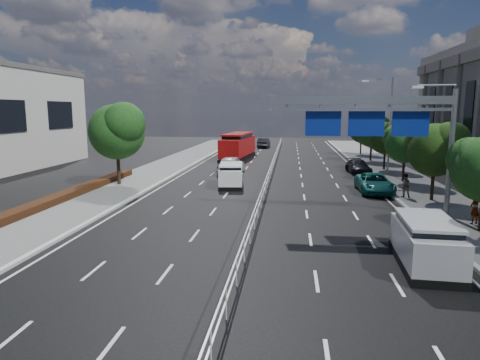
{
  "coord_description": "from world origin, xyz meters",
  "views": [
    {
      "loc": [
        1.79,
        -14.79,
        6.08
      ],
      "look_at": [
        -0.85,
        7.4,
        2.4
      ],
      "focal_mm": 32.0,
      "sensor_mm": 36.0,
      "label": 1
    }
  ],
  "objects_px": {
    "pedestrian_a": "(475,209)",
    "white_minivan": "(231,175)",
    "parked_car_teal": "(375,183)",
    "near_car_dark": "(264,143)",
    "near_car_silver": "(231,165)",
    "pedestrian_b": "(405,185)",
    "overhead_gantry": "(381,118)",
    "silver_minivan": "(426,243)",
    "parked_car_dark": "(358,167)",
    "red_bus": "(238,145)"
  },
  "relations": [
    {
      "from": "white_minivan",
      "to": "parked_car_dark",
      "type": "height_order",
      "value": "white_minivan"
    },
    {
      "from": "near_car_silver",
      "to": "silver_minivan",
      "type": "bearing_deg",
      "value": 118.72
    },
    {
      "from": "near_car_silver",
      "to": "parked_car_teal",
      "type": "relative_size",
      "value": 1.0
    },
    {
      "from": "overhead_gantry",
      "to": "pedestrian_b",
      "type": "height_order",
      "value": "overhead_gantry"
    },
    {
      "from": "overhead_gantry",
      "to": "parked_car_teal",
      "type": "xyz_separation_m",
      "value": [
        1.28,
        7.34,
        -4.9
      ]
    },
    {
      "from": "red_bus",
      "to": "parked_car_dark",
      "type": "distance_m",
      "value": 17.56
    },
    {
      "from": "white_minivan",
      "to": "parked_car_teal",
      "type": "xyz_separation_m",
      "value": [
        10.94,
        -1.26,
        -0.2
      ]
    },
    {
      "from": "white_minivan",
      "to": "pedestrian_b",
      "type": "height_order",
      "value": "white_minivan"
    },
    {
      "from": "near_car_dark",
      "to": "pedestrian_a",
      "type": "xyz_separation_m",
      "value": [
        14.04,
        -46.54,
        0.2
      ]
    },
    {
      "from": "silver_minivan",
      "to": "pedestrian_a",
      "type": "bearing_deg",
      "value": 59.02
    },
    {
      "from": "pedestrian_b",
      "to": "white_minivan",
      "type": "bearing_deg",
      "value": -18.75
    },
    {
      "from": "near_car_silver",
      "to": "parked_car_dark",
      "type": "distance_m",
      "value": 12.29
    },
    {
      "from": "near_car_dark",
      "to": "near_car_silver",
      "type": "bearing_deg",
      "value": 91.72
    },
    {
      "from": "near_car_dark",
      "to": "parked_car_teal",
      "type": "relative_size",
      "value": 0.91
    },
    {
      "from": "white_minivan",
      "to": "pedestrian_a",
      "type": "distance_m",
      "value": 17.67
    },
    {
      "from": "near_car_silver",
      "to": "near_car_dark",
      "type": "xyz_separation_m",
      "value": [
        1.31,
        29.17,
        -0.1
      ]
    },
    {
      "from": "silver_minivan",
      "to": "pedestrian_a",
      "type": "xyz_separation_m",
      "value": [
        4.34,
        6.36,
        0.01
      ]
    },
    {
      "from": "near_car_dark",
      "to": "pedestrian_a",
      "type": "height_order",
      "value": "pedestrian_a"
    },
    {
      "from": "parked_car_teal",
      "to": "pedestrian_b",
      "type": "xyz_separation_m",
      "value": [
        1.58,
        -2.22,
        0.25
      ]
    },
    {
      "from": "white_minivan",
      "to": "pedestrian_a",
      "type": "relative_size",
      "value": 2.67
    },
    {
      "from": "pedestrian_b",
      "to": "silver_minivan",
      "type": "bearing_deg",
      "value": 76.09
    },
    {
      "from": "silver_minivan",
      "to": "parked_car_dark",
      "type": "xyz_separation_m",
      "value": [
        1.19,
        25.13,
        -0.3
      ]
    },
    {
      "from": "near_car_silver",
      "to": "near_car_dark",
      "type": "distance_m",
      "value": 29.2
    },
    {
      "from": "overhead_gantry",
      "to": "silver_minivan",
      "type": "distance_m",
      "value": 9.31
    },
    {
      "from": "overhead_gantry",
      "to": "white_minivan",
      "type": "bearing_deg",
      "value": 138.31
    },
    {
      "from": "overhead_gantry",
      "to": "parked_car_teal",
      "type": "bearing_deg",
      "value": 80.08
    },
    {
      "from": "pedestrian_a",
      "to": "white_minivan",
      "type": "bearing_deg",
      "value": -65.55
    },
    {
      "from": "overhead_gantry",
      "to": "near_car_dark",
      "type": "xyz_separation_m",
      "value": [
        -9.33,
        44.85,
        -4.85
      ]
    },
    {
      "from": "silver_minivan",
      "to": "pedestrian_b",
      "type": "bearing_deg",
      "value": 82.61
    },
    {
      "from": "silver_minivan",
      "to": "parked_car_teal",
      "type": "xyz_separation_m",
      "value": [
        0.92,
        15.39,
        -0.25
      ]
    },
    {
      "from": "parked_car_dark",
      "to": "silver_minivan",
      "type": "bearing_deg",
      "value": -98.12
    },
    {
      "from": "pedestrian_a",
      "to": "pedestrian_b",
      "type": "bearing_deg",
      "value": -104.73
    },
    {
      "from": "near_car_dark",
      "to": "parked_car_dark",
      "type": "bearing_deg",
      "value": 115.71
    },
    {
      "from": "white_minivan",
      "to": "parked_car_teal",
      "type": "distance_m",
      "value": 11.02
    },
    {
      "from": "red_bus",
      "to": "parked_car_dark",
      "type": "xyz_separation_m",
      "value": [
        13.13,
        -11.62,
        -1.01
      ]
    },
    {
      "from": "near_car_dark",
      "to": "parked_car_teal",
      "type": "height_order",
      "value": "near_car_dark"
    },
    {
      "from": "overhead_gantry",
      "to": "near_car_dark",
      "type": "distance_m",
      "value": 46.06
    },
    {
      "from": "white_minivan",
      "to": "silver_minivan",
      "type": "bearing_deg",
      "value": -65.22
    },
    {
      "from": "near_car_dark",
      "to": "silver_minivan",
      "type": "height_order",
      "value": "silver_minivan"
    },
    {
      "from": "white_minivan",
      "to": "near_car_dark",
      "type": "height_order",
      "value": "white_minivan"
    },
    {
      "from": "near_car_silver",
      "to": "pedestrian_b",
      "type": "distance_m",
      "value": 17.14
    },
    {
      "from": "pedestrian_b",
      "to": "red_bus",
      "type": "bearing_deg",
      "value": -61.72
    },
    {
      "from": "parked_car_dark",
      "to": "pedestrian_a",
      "type": "xyz_separation_m",
      "value": [
        3.15,
        -18.76,
        0.31
      ]
    },
    {
      "from": "silver_minivan",
      "to": "red_bus",
      "type": "bearing_deg",
      "value": 111.33
    },
    {
      "from": "parked_car_dark",
      "to": "pedestrian_b",
      "type": "height_order",
      "value": "pedestrian_b"
    },
    {
      "from": "near_car_silver",
      "to": "near_car_dark",
      "type": "relative_size",
      "value": 1.1
    },
    {
      "from": "near_car_dark",
      "to": "parked_car_teal",
      "type": "bearing_deg",
      "value": 110.1
    },
    {
      "from": "red_bus",
      "to": "pedestrian_a",
      "type": "relative_size",
      "value": 6.61
    },
    {
      "from": "white_minivan",
      "to": "overhead_gantry",
      "type": "bearing_deg",
      "value": -47.96
    },
    {
      "from": "silver_minivan",
      "to": "pedestrian_b",
      "type": "height_order",
      "value": "silver_minivan"
    }
  ]
}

